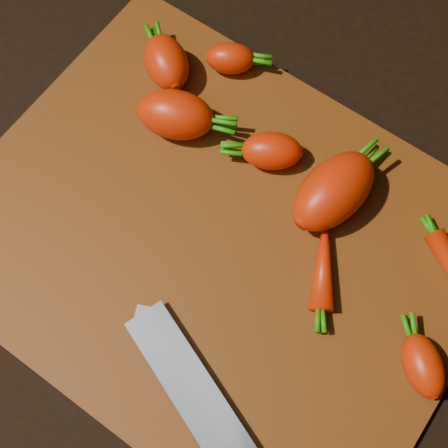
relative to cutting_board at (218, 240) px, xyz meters
The scene contains 10 objects.
ground 0.01m from the cutting_board, ahead, with size 2.00×2.00×0.01m, color black.
cutting_board is the anchor object (origin of this frame).
carrot_0 0.14m from the cutting_board, 144.51° to the left, with size 0.08×0.05×0.05m, color red.
carrot_1 0.20m from the cutting_board, 141.52° to the left, with size 0.07×0.05×0.05m, color red.
carrot_2 0.12m from the cutting_board, 54.13° to the left, with size 0.10×0.06×0.06m, color red.
carrot_3 0.10m from the cutting_board, 93.46° to the left, with size 0.06×0.04×0.04m, color red.
carrot_4 0.20m from the cutting_board, 121.64° to the left, with size 0.05×0.03×0.03m, color red.
carrot_5 0.22m from the cutting_board, ahead, with size 0.06×0.03×0.03m, color red.
carrot_7 0.11m from the cutting_board, 19.40° to the left, with size 0.09×0.02×0.02m, color red.
knife 0.18m from the cutting_board, 53.43° to the right, with size 0.34×0.16×0.02m.
Camera 1 is at (0.12, -0.17, 0.58)m, focal length 50.00 mm.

